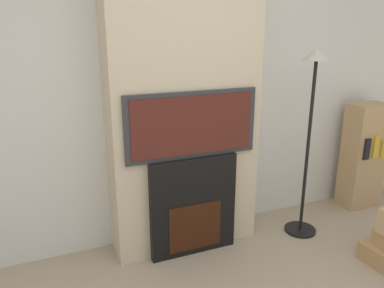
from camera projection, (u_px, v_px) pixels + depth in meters
The scene contains 6 objects.
wall_back at pixel (175, 89), 3.19m from camera, with size 6.00×0.06×2.70m.
chimney_breast at pixel (184, 92), 3.01m from camera, with size 1.25×0.35×2.70m.
fireplace at pixel (192, 205), 3.13m from camera, with size 0.74×0.15×0.86m.
television at pixel (192, 125), 2.92m from camera, with size 1.09×0.07×0.53m.
floor_lamp at pixel (311, 111), 3.22m from camera, with size 0.29×0.29×1.69m.
bookshelf at pixel (363, 156), 3.94m from camera, with size 0.41×0.28×1.11m.
Camera 1 is at (-1.10, -0.97, 1.84)m, focal length 35.00 mm.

